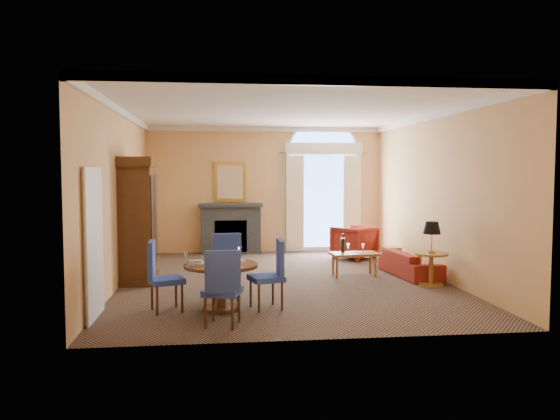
{
  "coord_description": "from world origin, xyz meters",
  "views": [
    {
      "loc": [
        -1.25,
        -10.2,
        2.05
      ],
      "look_at": [
        0.0,
        0.5,
        1.3
      ],
      "focal_mm": 35.0,
      "sensor_mm": 36.0,
      "label": 1
    }
  ],
  "objects": [
    {
      "name": "dining_chair_south",
      "position": [
        -1.18,
        -3.1,
        0.6
      ],
      "size": [
        0.58,
        0.58,
        1.05
      ],
      "rotation": [
        0.0,
        0.0,
        -0.28
      ],
      "color": "#2842A0",
      "rests_on": "ground"
    },
    {
      "name": "armchair",
      "position": [
        1.98,
        2.31,
        0.39
      ],
      "size": [
        1.2,
        1.2,
        0.79
      ],
      "primitive_type": "imported",
      "rotation": [
        0.0,
        0.0,
        3.8
      ],
      "color": "#9F291D",
      "rests_on": "ground"
    },
    {
      "name": "armoire",
      "position": [
        -2.72,
        0.19,
        1.12
      ],
      "size": [
        0.67,
        1.18,
        2.32
      ],
      "color": "#3F220E",
      "rests_on": "ground"
    },
    {
      "name": "room_envelope",
      "position": [
        -0.03,
        0.67,
        2.51
      ],
      "size": [
        6.04,
        7.52,
        3.45
      ],
      "color": "#E6B06D",
      "rests_on": "ground"
    },
    {
      "name": "dining_chair_east",
      "position": [
        -0.42,
        -2.16,
        0.6
      ],
      "size": [
        0.57,
        0.57,
        1.05
      ],
      "rotation": [
        0.0,
        0.0,
        1.85
      ],
      "color": "#2842A0",
      "rests_on": "ground"
    },
    {
      "name": "dining_table",
      "position": [
        -1.19,
        -2.16,
        0.51
      ],
      "size": [
        1.1,
        1.1,
        0.89
      ],
      "color": "#3F220E",
      "rests_on": "ground"
    },
    {
      "name": "dining_chair_west",
      "position": [
        -2.09,
        -2.15,
        0.6
      ],
      "size": [
        0.59,
        0.59,
        1.05
      ],
      "rotation": [
        0.0,
        0.0,
        -1.25
      ],
      "color": "#2842A0",
      "rests_on": "ground"
    },
    {
      "name": "sofa",
      "position": [
        2.55,
        0.1,
        0.24
      ],
      "size": [
        0.82,
        1.73,
        0.49
      ],
      "primitive_type": "imported",
      "rotation": [
        0.0,
        0.0,
        1.67
      ],
      "color": "#9F291D",
      "rests_on": "ground"
    },
    {
      "name": "side_table",
      "position": [
        2.6,
        -0.83,
        0.71
      ],
      "size": [
        0.59,
        0.59,
        1.14
      ],
      "color": "#A37531",
      "rests_on": "ground"
    },
    {
      "name": "coffee_table",
      "position": [
        1.43,
        0.24,
        0.43
      ],
      "size": [
        0.94,
        0.57,
        0.83
      ],
      "rotation": [
        0.0,
        0.0,
        0.07
      ],
      "color": "#A37531",
      "rests_on": "ground"
    },
    {
      "name": "ground",
      "position": [
        0.0,
        0.0,
        0.0
      ],
      "size": [
        7.5,
        7.5,
        0.0
      ],
      "primitive_type": "plane",
      "color": "#131E3B",
      "rests_on": "ground"
    },
    {
      "name": "dining_chair_north",
      "position": [
        -1.1,
        -1.37,
        0.6
      ],
      "size": [
        0.49,
        0.51,
        1.05
      ],
      "rotation": [
        0.0,
        0.0,
        3.15
      ],
      "color": "#2842A0",
      "rests_on": "ground"
    }
  ]
}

